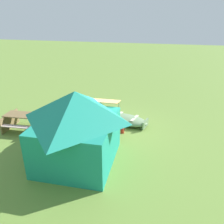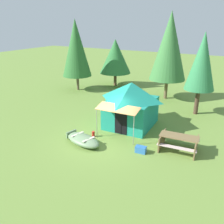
{
  "view_description": "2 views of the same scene",
  "coord_description": "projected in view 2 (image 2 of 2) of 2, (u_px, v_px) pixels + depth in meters",
  "views": [
    {
      "loc": [
        -2.66,
        9.18,
        5.1
      ],
      "look_at": [
        -0.34,
        0.5,
        1.25
      ],
      "focal_mm": 35.52,
      "sensor_mm": 36.0,
      "label": 1
    },
    {
      "loc": [
        6.37,
        -10.39,
        6.26
      ],
      "look_at": [
        -0.19,
        1.26,
        1.2
      ],
      "focal_mm": 38.91,
      "sensor_mm": 36.0,
      "label": 2
    }
  ],
  "objects": [
    {
      "name": "pine_tree_back_left",
      "position": [
        202.0,
        62.0,
        16.08
      ],
      "size": [
        2.01,
        2.01,
        5.65
      ],
      "color": "#493425",
      "rests_on": "ground_plane"
    },
    {
      "name": "cooler_box",
      "position": [
        141.0,
        149.0,
        12.22
      ],
      "size": [
        0.57,
        0.38,
        0.33
      ],
      "primitive_type": "cube",
      "rotation": [
        0.0,
        0.0,
        0.1
      ],
      "color": "#306DBF",
      "rests_on": "ground_plane"
    },
    {
      "name": "ground_plane",
      "position": [
        104.0,
        139.0,
        13.61
      ],
      "size": [
        80.0,
        80.0,
        0.0
      ],
      "primitive_type": "plane",
      "color": "olive"
    },
    {
      "name": "pine_tree_side",
      "position": [
        169.0,
        46.0,
        19.3
      ],
      "size": [
        2.96,
        2.96,
        7.0
      ],
      "color": "brown",
      "rests_on": "ground_plane"
    },
    {
      "name": "pine_tree_back_right",
      "position": [
        115.0,
        56.0,
        23.98
      ],
      "size": [
        3.09,
        3.09,
        4.58
      ],
      "color": "brown",
      "rests_on": "ground_plane"
    },
    {
      "name": "canvas_cabin_tent",
      "position": [
        131.0,
        104.0,
        14.97
      ],
      "size": [
        3.04,
        4.15,
        2.79
      ],
      "color": "#1C8D78",
      "rests_on": "ground_plane"
    },
    {
      "name": "pine_tree_far_center",
      "position": [
        76.0,
        48.0,
        22.06
      ],
      "size": [
        2.68,
        2.68,
        6.45
      ],
      "color": "brown",
      "rests_on": "ground_plane"
    },
    {
      "name": "picnic_table",
      "position": [
        179.0,
        141.0,
        12.33
      ],
      "size": [
        2.04,
        1.62,
        0.8
      ],
      "color": "brown",
      "rests_on": "ground_plane"
    },
    {
      "name": "fuel_can",
      "position": [
        93.0,
        134.0,
        13.89
      ],
      "size": [
        0.17,
        0.17,
        0.32
      ],
      "primitive_type": "cylinder",
      "rotation": [
        0.0,
        0.0,
        0.03
      ],
      "color": "red",
      "rests_on": "ground_plane"
    },
    {
      "name": "beached_rowboat",
      "position": [
        83.0,
        140.0,
        13.04
      ],
      "size": [
        2.44,
        1.58,
        0.48
      ],
      "color": "#6C8861",
      "rests_on": "ground_plane"
    }
  ]
}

